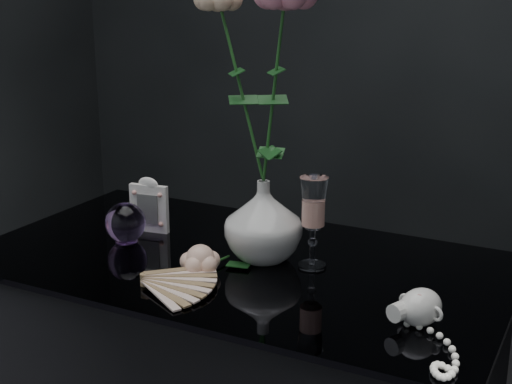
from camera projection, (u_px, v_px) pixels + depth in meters
The scene contains 8 objects.
vase at pixel (263, 221), 1.39m from camera, with size 0.15×0.15×0.16m, color silver.
wine_glass at pixel (313, 223), 1.35m from camera, with size 0.06×0.06×0.18m, color white, non-canonical shape.
picture_frame at pixel (149, 205), 1.56m from camera, with size 0.09×0.07×0.12m, color white, non-canonical shape.
paperweight at pixel (125, 223), 1.50m from camera, with size 0.09×0.09×0.09m, color #B180D0, non-canonical shape.
paper_fan at pixel (144, 278), 1.29m from camera, with size 0.26×0.21×0.03m, color beige, non-canonical shape.
loose_rose at pixel (200, 259), 1.34m from camera, with size 0.13×0.17×0.06m, color #FFBFA4, non-canonical shape.
pearl_jar at pixel (421, 306), 1.14m from camera, with size 0.21×0.22×0.06m, color white, non-canonical shape.
roses at pixel (258, 68), 1.31m from camera, with size 0.22×0.12×0.45m.
Camera 1 is at (0.64, -1.11, 1.29)m, focal length 50.00 mm.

